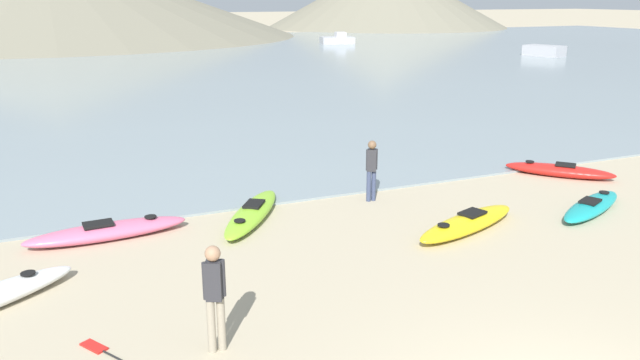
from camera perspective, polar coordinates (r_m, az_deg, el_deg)
name	(u,v)px	position (r m, az deg, el deg)	size (l,w,h in m)	color
bay_water	(122,65)	(49.08, -17.66, 10.02)	(160.00, 70.00, 0.06)	gray
kayak_on_sand_1	(468,223)	(13.86, 13.34, -3.83)	(3.25, 1.75, 0.39)	yellow
kayak_on_sand_2	(107,231)	(13.77, -18.88, -4.45)	(3.33, 0.92, 0.38)	#E5668C
kayak_on_sand_3	(252,213)	(14.27, -6.23, -3.00)	(2.44, 3.18, 0.33)	#8CCC2D
kayak_on_sand_4	(559,170)	(18.78, 21.04, 0.82)	(2.48, 2.64, 0.38)	red
kayak_on_sand_5	(592,206)	(15.96, 23.59, -2.20)	(2.93, 1.82, 0.34)	teal
person_near_foreground	(215,292)	(8.93, -9.61, -10.05)	(0.33, 0.26, 1.61)	gray
person_near_waterline	(372,167)	(15.27, 4.74, 1.22)	(0.31, 0.25, 1.53)	#384260
moored_boat_2	(338,40)	(67.75, 1.61, 12.71)	(3.78, 2.78, 1.21)	#B2B2B7
moored_boat_3	(544,51)	(56.85, 19.81, 11.07)	(2.60, 3.51, 0.87)	#B2B2B7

